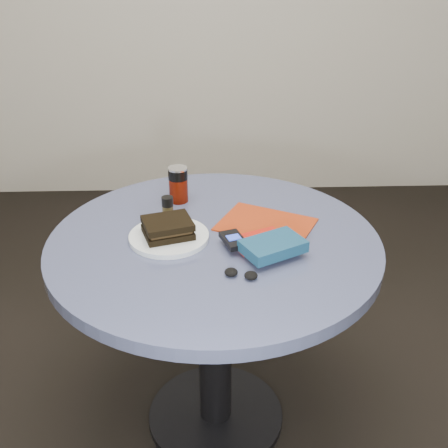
{
  "coord_description": "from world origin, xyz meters",
  "views": [
    {
      "loc": [
        -0.02,
        -1.46,
        1.58
      ],
      "look_at": [
        0.03,
        0.0,
        0.8
      ],
      "focal_mm": 45.0,
      "sensor_mm": 36.0,
      "label": 1
    }
  ],
  "objects_px": {
    "pepper_grinder": "(168,209)",
    "red_book": "(259,241)",
    "headphones": "(241,274)",
    "magazine": "(266,224)",
    "novel": "(273,246)",
    "sandwich": "(168,228)",
    "plate": "(169,237)",
    "soda_can": "(178,184)",
    "table": "(214,284)",
    "mp3_player": "(234,240)"
  },
  "relations": [
    {
      "from": "plate",
      "to": "magazine",
      "type": "relative_size",
      "value": 0.86
    },
    {
      "from": "table",
      "to": "magazine",
      "type": "bearing_deg",
      "value": 26.25
    },
    {
      "from": "plate",
      "to": "pepper_grinder",
      "type": "relative_size",
      "value": 2.88
    },
    {
      "from": "sandwich",
      "to": "headphones",
      "type": "distance_m",
      "value": 0.3
    },
    {
      "from": "soda_can",
      "to": "red_book",
      "type": "bearing_deg",
      "value": -50.91
    },
    {
      "from": "table",
      "to": "mp3_player",
      "type": "height_order",
      "value": "mp3_player"
    },
    {
      "from": "red_book",
      "to": "novel",
      "type": "distance_m",
      "value": 0.08
    },
    {
      "from": "pepper_grinder",
      "to": "red_book",
      "type": "distance_m",
      "value": 0.32
    },
    {
      "from": "pepper_grinder",
      "to": "soda_can",
      "type": "bearing_deg",
      "value": 78.72
    },
    {
      "from": "table",
      "to": "pepper_grinder",
      "type": "relative_size",
      "value": 12.03
    },
    {
      "from": "pepper_grinder",
      "to": "red_book",
      "type": "xyz_separation_m",
      "value": [
        0.27,
        -0.16,
        -0.03
      ]
    },
    {
      "from": "sandwich",
      "to": "red_book",
      "type": "distance_m",
      "value": 0.27
    },
    {
      "from": "pepper_grinder",
      "to": "headphones",
      "type": "xyz_separation_m",
      "value": [
        0.21,
        -0.33,
        -0.03
      ]
    },
    {
      "from": "pepper_grinder",
      "to": "magazine",
      "type": "relative_size",
      "value": 0.3
    },
    {
      "from": "soda_can",
      "to": "novel",
      "type": "height_order",
      "value": "soda_can"
    },
    {
      "from": "mp3_player",
      "to": "table",
      "type": "bearing_deg",
      "value": 135.74
    },
    {
      "from": "red_book",
      "to": "novel",
      "type": "xyz_separation_m",
      "value": [
        0.03,
        -0.07,
        0.02
      ]
    },
    {
      "from": "plate",
      "to": "soda_can",
      "type": "relative_size",
      "value": 1.95
    },
    {
      "from": "plate",
      "to": "novel",
      "type": "height_order",
      "value": "novel"
    },
    {
      "from": "sandwich",
      "to": "magazine",
      "type": "bearing_deg",
      "value": 14.65
    },
    {
      "from": "magazine",
      "to": "mp3_player",
      "type": "relative_size",
      "value": 2.49
    },
    {
      "from": "plate",
      "to": "headphones",
      "type": "xyz_separation_m",
      "value": [
        0.2,
        -0.21,
        0.0
      ]
    },
    {
      "from": "plate",
      "to": "headphones",
      "type": "height_order",
      "value": "headphones"
    },
    {
      "from": "red_book",
      "to": "plate",
      "type": "bearing_deg",
      "value": 147.17
    },
    {
      "from": "novel",
      "to": "headphones",
      "type": "bearing_deg",
      "value": -161.49
    },
    {
      "from": "sandwich",
      "to": "red_book",
      "type": "xyz_separation_m",
      "value": [
        0.27,
        -0.04,
        -0.03
      ]
    },
    {
      "from": "soda_can",
      "to": "mp3_player",
      "type": "bearing_deg",
      "value": -61.98
    },
    {
      "from": "magazine",
      "to": "headphones",
      "type": "xyz_separation_m",
      "value": [
        -0.1,
        -0.29,
        0.01
      ]
    },
    {
      "from": "soda_can",
      "to": "headphones",
      "type": "xyz_separation_m",
      "value": [
        0.18,
        -0.47,
        -0.05
      ]
    },
    {
      "from": "soda_can",
      "to": "pepper_grinder",
      "type": "xyz_separation_m",
      "value": [
        -0.03,
        -0.14,
        -0.02
      ]
    },
    {
      "from": "sandwich",
      "to": "headphones",
      "type": "bearing_deg",
      "value": -45.88
    },
    {
      "from": "sandwich",
      "to": "red_book",
      "type": "relative_size",
      "value": 1.08
    },
    {
      "from": "soda_can",
      "to": "magazine",
      "type": "height_order",
      "value": "soda_can"
    },
    {
      "from": "plate",
      "to": "red_book",
      "type": "relative_size",
      "value": 1.54
    },
    {
      "from": "plate",
      "to": "sandwich",
      "type": "distance_m",
      "value": 0.03
    },
    {
      "from": "pepper_grinder",
      "to": "magazine",
      "type": "height_order",
      "value": "pepper_grinder"
    },
    {
      "from": "red_book",
      "to": "novel",
      "type": "relative_size",
      "value": 0.91
    },
    {
      "from": "plate",
      "to": "magazine",
      "type": "height_order",
      "value": "plate"
    },
    {
      "from": "red_book",
      "to": "headphones",
      "type": "relative_size",
      "value": 1.59
    },
    {
      "from": "magazine",
      "to": "soda_can",
      "type": "bearing_deg",
      "value": 173.75
    },
    {
      "from": "sandwich",
      "to": "pepper_grinder",
      "type": "xyz_separation_m",
      "value": [
        -0.01,
        0.12,
        0.0
      ]
    },
    {
      "from": "mp3_player",
      "to": "headphones",
      "type": "relative_size",
      "value": 1.15
    },
    {
      "from": "plate",
      "to": "sandwich",
      "type": "xyz_separation_m",
      "value": [
        -0.0,
        -0.0,
        0.03
      ]
    },
    {
      "from": "red_book",
      "to": "headphones",
      "type": "distance_m",
      "value": 0.18
    },
    {
      "from": "red_book",
      "to": "sandwich",
      "type": "bearing_deg",
      "value": 147.47
    },
    {
      "from": "magazine",
      "to": "headphones",
      "type": "distance_m",
      "value": 0.31
    },
    {
      "from": "table",
      "to": "sandwich",
      "type": "bearing_deg",
      "value": 179.05
    },
    {
      "from": "novel",
      "to": "headphones",
      "type": "xyz_separation_m",
      "value": [
        -0.1,
        -0.1,
        -0.02
      ]
    },
    {
      "from": "soda_can",
      "to": "red_book",
      "type": "relative_size",
      "value": 0.79
    },
    {
      "from": "novel",
      "to": "sandwich",
      "type": "bearing_deg",
      "value": 132.07
    }
  ]
}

